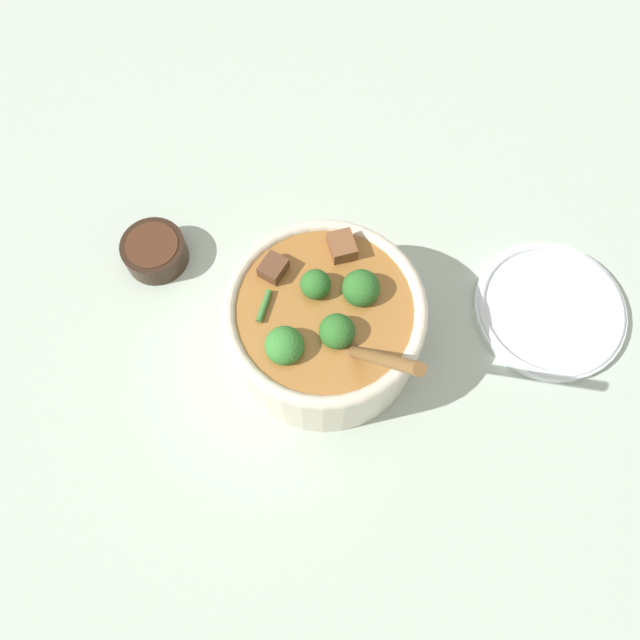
{
  "coord_description": "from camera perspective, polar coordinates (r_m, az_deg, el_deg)",
  "views": [
    {
      "loc": [
        -0.27,
        -0.0,
        0.71
      ],
      "look_at": [
        0.0,
        0.0,
        0.07
      ],
      "focal_mm": 35.0,
      "sensor_mm": 36.0,
      "label": 1
    }
  ],
  "objects": [
    {
      "name": "stew_bowl",
      "position": [
        0.7,
        0.01,
        -0.27
      ],
      "size": [
        0.24,
        0.22,
        0.26
      ],
      "color": "beige",
      "rests_on": "ground_plane"
    },
    {
      "name": "condiment_bowl",
      "position": [
        0.82,
        -15.24,
        6.15
      ],
      "size": [
        0.08,
        0.08,
        0.04
      ],
      "color": "black",
      "rests_on": "ground_plane"
    },
    {
      "name": "empty_plate",
      "position": [
        0.82,
        19.95,
        0.95
      ],
      "size": [
        0.19,
        0.19,
        0.02
      ],
      "color": "white",
      "rests_on": "ground_plane"
    },
    {
      "name": "ground_plane",
      "position": [
        0.76,
        0.0,
        -2.03
      ],
      "size": [
        4.0,
        4.0,
        0.0
      ],
      "primitive_type": "plane",
      "color": "#ADBCAD"
    }
  ]
}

